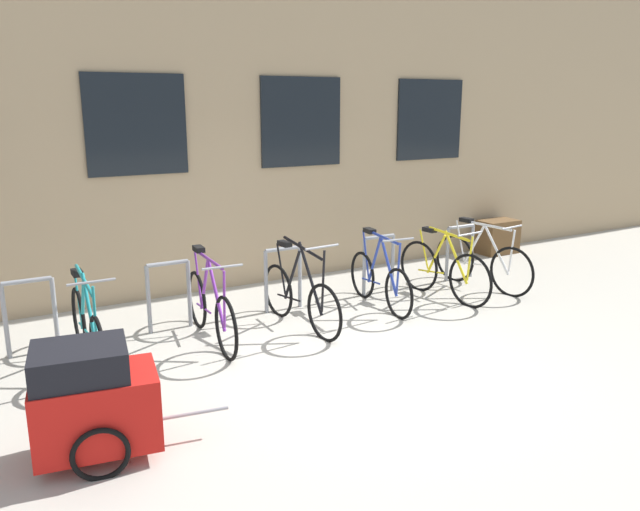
% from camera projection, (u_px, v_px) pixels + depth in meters
% --- Properties ---
extents(ground_plane, '(42.00, 42.00, 0.00)m').
position_uv_depth(ground_plane, '(344.00, 364.00, 6.48)').
color(ground_plane, '#B2ADA0').
extents(storefront_building, '(28.00, 7.71, 5.51)m').
position_uv_depth(storefront_building, '(149.00, 96.00, 11.77)').
color(storefront_building, tan).
rests_on(storefront_building, ground).
extents(bike_rack, '(6.54, 0.05, 0.84)m').
position_uv_depth(bike_rack, '(283.00, 273.00, 8.08)').
color(bike_rack, gray).
rests_on(bike_rack, ground).
extents(bicycle_blue, '(0.44, 1.62, 1.03)m').
position_uv_depth(bicycle_blue, '(380.00, 279.00, 8.24)').
color(bicycle_blue, black).
rests_on(bicycle_blue, ground).
extents(bicycle_yellow, '(0.44, 1.68, 1.01)m').
position_uv_depth(bicycle_yellow, '(443.00, 270.00, 8.61)').
color(bicycle_yellow, black).
rests_on(bicycle_yellow, ground).
extents(bicycle_teal, '(0.44, 1.76, 1.04)m').
position_uv_depth(bicycle_teal, '(88.00, 329.00, 6.41)').
color(bicycle_teal, black).
rests_on(bicycle_teal, ground).
extents(bicycle_white, '(0.44, 1.72, 1.01)m').
position_uv_depth(bicycle_white, '(482.00, 262.00, 9.09)').
color(bicycle_white, black).
rests_on(bicycle_white, ground).
extents(bicycle_black, '(0.44, 1.71, 1.11)m').
position_uv_depth(bicycle_black, '(300.00, 296.00, 7.49)').
color(bicycle_black, black).
rests_on(bicycle_black, ground).
extents(bicycle_purple, '(0.44, 1.80, 1.05)m').
position_uv_depth(bicycle_purple, '(210.00, 308.00, 7.04)').
color(bicycle_purple, black).
rests_on(bicycle_purple, ground).
extents(bike_trailer, '(1.48, 0.76, 0.92)m').
position_uv_depth(bike_trailer, '(93.00, 400.00, 4.70)').
color(bike_trailer, red).
rests_on(bike_trailer, ground).
extents(planter_box, '(0.70, 0.44, 0.60)m').
position_uv_depth(planter_box, '(498.00, 237.00, 11.20)').
color(planter_box, brown).
rests_on(planter_box, ground).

